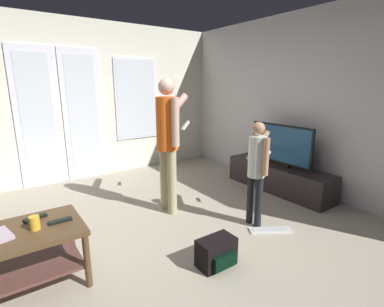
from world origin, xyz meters
name	(u,v)px	position (x,y,z in m)	size (l,w,h in m)	color
ground_plane	(133,251)	(0.00, 0.00, -0.01)	(5.53, 5.12, 0.02)	#AAA08C
wall_back_with_doors	(65,103)	(0.04, 2.52, 1.25)	(5.53, 0.09, 2.56)	silver
wall_right_plain	(312,104)	(2.73, 0.00, 1.27)	(0.06, 5.12, 2.53)	silver
coffee_table	(18,248)	(-0.91, -0.01, 0.35)	(0.92, 0.58, 0.48)	#503921
tv_stand	(278,178)	(2.41, 0.22, 0.19)	(0.42, 1.63, 0.39)	#292223
flat_screen_tv	(280,145)	(2.41, 0.22, 0.69)	(0.08, 1.02, 0.60)	black
person_adult	(168,135)	(0.74, 0.55, 0.96)	(0.58, 0.45, 1.61)	tan
person_child	(257,165)	(1.33, -0.31, 0.70)	(0.44, 0.31, 1.16)	black
backpack	(217,253)	(0.50, -0.64, 0.12)	(0.33, 0.23, 0.25)	black
loose_keyboard	(270,230)	(1.36, -0.52, 0.01)	(0.44, 0.34, 0.02)	white
cup_near_edge	(34,223)	(-0.78, -0.05, 0.54)	(0.07, 0.07, 0.11)	gold
tv_remote_black	(35,218)	(-0.76, 0.14, 0.50)	(0.17, 0.05, 0.02)	black
dvd_remote_slim	(60,221)	(-0.60, -0.03, 0.50)	(0.17, 0.05, 0.02)	black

